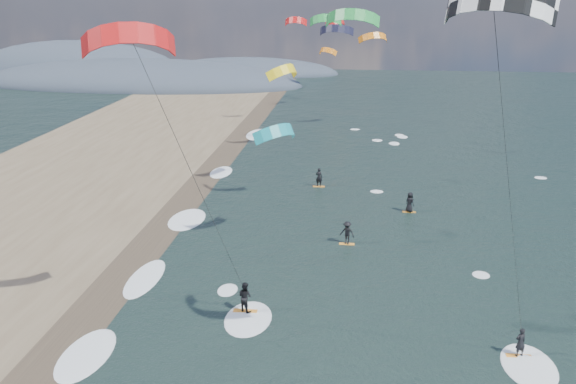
# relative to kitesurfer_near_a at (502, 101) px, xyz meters

# --- Properties ---
(wet_sand_strip) EXTENTS (3.00, 240.00, 0.00)m
(wet_sand_strip) POSITION_rel_kitesurfer_near_a_xyz_m (-19.91, 6.60, -13.50)
(wet_sand_strip) COLOR #382D23
(wet_sand_strip) RESTS_ON ground
(coastal_hills) EXTENTS (80.00, 41.00, 15.00)m
(coastal_hills) POSITION_rel_kitesurfer_near_a_xyz_m (-52.75, 104.47, -13.50)
(coastal_hills) COLOR #3D4756
(coastal_hills) RESTS_ON ground
(kitesurfer_near_a) EXTENTS (7.66, 8.85, 18.09)m
(kitesurfer_near_a) POSITION_rel_kitesurfer_near_a_xyz_m (0.00, 0.00, 0.00)
(kitesurfer_near_a) COLOR orange
(kitesurfer_near_a) RESTS_ON ground
(kitesurfer_near_b) EXTENTS (7.20, 8.79, 16.60)m
(kitesurfer_near_b) POSITION_rel_kitesurfer_near_a_xyz_m (-13.66, 3.64, -2.44)
(kitesurfer_near_b) COLOR orange
(kitesurfer_near_b) RESTS_ON ground
(far_kitesurfers) EXTENTS (8.96, 14.72, 1.80)m
(far_kitesurfers) POSITION_rel_kitesurfer_near_a_xyz_m (-4.87, 23.92, -12.63)
(far_kitesurfers) COLOR orange
(far_kitesurfers) RESTS_ON ground
(bg_kite_field) EXTENTS (13.68, 74.53, 8.71)m
(bg_kite_field) POSITION_rel_kitesurfer_near_a_xyz_m (-8.52, 49.38, -0.89)
(bg_kite_field) COLOR yellow
(bg_kite_field) RESTS_ON ground
(shoreline_surf) EXTENTS (2.40, 79.40, 0.11)m
(shoreline_surf) POSITION_rel_kitesurfer_near_a_xyz_m (-18.71, 11.35, -13.50)
(shoreline_surf) COLOR white
(shoreline_surf) RESTS_ON ground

